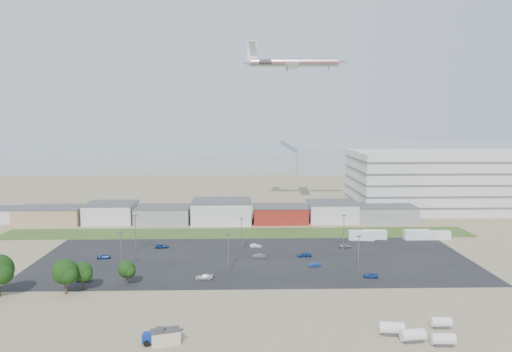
{
  "coord_description": "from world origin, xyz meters",
  "views": [
    {
      "loc": [
        1.9,
        -115.37,
        38.94
      ],
      "look_at": [
        5.58,
        22.0,
        23.13
      ],
      "focal_mm": 35.0,
      "sensor_mm": 36.0,
      "label": 1
    }
  ],
  "objects_px": {
    "parked_car_5": "(104,256)",
    "telehandler": "(156,336)",
    "box_trailer_a": "(361,235)",
    "parked_car_8": "(345,246)",
    "storage_tank_nw": "(392,328)",
    "airliner": "(294,63)",
    "parked_car_10": "(84,279)",
    "parked_car_1": "(315,265)",
    "parked_car_11": "(256,246)",
    "portable_shed": "(166,337)",
    "parked_car_7": "(259,256)",
    "parked_car_3": "(204,277)",
    "parked_car_12": "(304,255)",
    "parked_car_2": "(371,275)",
    "parked_car_9": "(162,246)"
  },
  "relations": [
    {
      "from": "storage_tank_nw",
      "to": "parked_car_1",
      "type": "bearing_deg",
      "value": 100.63
    },
    {
      "from": "portable_shed",
      "to": "parked_car_7",
      "type": "bearing_deg",
      "value": 54.98
    },
    {
      "from": "parked_car_2",
      "to": "parked_car_12",
      "type": "distance_m",
      "value": 23.82
    },
    {
      "from": "parked_car_1",
      "to": "parked_car_12",
      "type": "relative_size",
      "value": 0.83
    },
    {
      "from": "storage_tank_nw",
      "to": "parked_car_3",
      "type": "relative_size",
      "value": 1.03
    },
    {
      "from": "parked_car_10",
      "to": "box_trailer_a",
      "type": "bearing_deg",
      "value": -55.32
    },
    {
      "from": "storage_tank_nw",
      "to": "parked_car_12",
      "type": "bearing_deg",
      "value": 100.41
    },
    {
      "from": "parked_car_1",
      "to": "parked_car_11",
      "type": "xyz_separation_m",
      "value": [
        -15.08,
        20.17,
        0.02
      ]
    },
    {
      "from": "portable_shed",
      "to": "parked_car_1",
      "type": "bearing_deg",
      "value": 37.64
    },
    {
      "from": "parked_car_2",
      "to": "parked_car_5",
      "type": "xyz_separation_m",
      "value": [
        -70.5,
        18.76,
        0.0
      ]
    },
    {
      "from": "box_trailer_a",
      "to": "parked_car_5",
      "type": "height_order",
      "value": "box_trailer_a"
    },
    {
      "from": "storage_tank_nw",
      "to": "airliner",
      "type": "relative_size",
      "value": 0.1
    },
    {
      "from": "portable_shed",
      "to": "parked_car_3",
      "type": "relative_size",
      "value": 1.2
    },
    {
      "from": "parked_car_10",
      "to": "parked_car_1",
      "type": "bearing_deg",
      "value": -72.05
    },
    {
      "from": "parked_car_1",
      "to": "parked_car_9",
      "type": "xyz_separation_m",
      "value": [
        -43.55,
        20.42,
        0.02
      ]
    },
    {
      "from": "parked_car_2",
      "to": "portable_shed",
      "type": "bearing_deg",
      "value": -45.69
    },
    {
      "from": "parked_car_3",
      "to": "parked_car_5",
      "type": "bearing_deg",
      "value": -122.81
    },
    {
      "from": "portable_shed",
      "to": "parked_car_9",
      "type": "distance_m",
      "value": 66.09
    },
    {
      "from": "box_trailer_a",
      "to": "parked_car_7",
      "type": "bearing_deg",
      "value": -142.54
    },
    {
      "from": "parked_car_1",
      "to": "parked_car_3",
      "type": "relative_size",
      "value": 0.78
    },
    {
      "from": "airliner",
      "to": "parked_car_12",
      "type": "height_order",
      "value": "airliner"
    },
    {
      "from": "parked_car_7",
      "to": "telehandler",
      "type": "bearing_deg",
      "value": -22.68
    },
    {
      "from": "parked_car_2",
      "to": "parked_car_9",
      "type": "distance_m",
      "value": 63.58
    },
    {
      "from": "parked_car_1",
      "to": "parked_car_11",
      "type": "relative_size",
      "value": 0.96
    },
    {
      "from": "portable_shed",
      "to": "parked_car_8",
      "type": "height_order",
      "value": "portable_shed"
    },
    {
      "from": "parked_car_1",
      "to": "parked_car_2",
      "type": "relative_size",
      "value": 0.92
    },
    {
      "from": "airliner",
      "to": "parked_car_9",
      "type": "xyz_separation_m",
      "value": [
        -45.71,
        -57.04,
        -61.01
      ]
    },
    {
      "from": "telehandler",
      "to": "parked_car_5",
      "type": "bearing_deg",
      "value": 114.98
    },
    {
      "from": "parked_car_5",
      "to": "parked_car_11",
      "type": "distance_m",
      "value": 44.32
    },
    {
      "from": "airliner",
      "to": "parked_car_10",
      "type": "xyz_separation_m",
      "value": [
        -59.38,
        -88.0,
        -61.01
      ]
    },
    {
      "from": "portable_shed",
      "to": "parked_car_5",
      "type": "bearing_deg",
      "value": 98.97
    },
    {
      "from": "parked_car_2",
      "to": "airliner",
      "type": "bearing_deg",
      "value": -166.93
    },
    {
      "from": "parked_car_2",
      "to": "parked_car_10",
      "type": "xyz_separation_m",
      "value": [
        -69.72,
        -0.94,
        -0.05
      ]
    },
    {
      "from": "parked_car_1",
      "to": "parked_car_7",
      "type": "xyz_separation_m",
      "value": [
        -14.42,
        8.8,
        0.05
      ]
    },
    {
      "from": "parked_car_3",
      "to": "box_trailer_a",
      "type": "bearing_deg",
      "value": 128.48
    },
    {
      "from": "parked_car_8",
      "to": "parked_car_12",
      "type": "relative_size",
      "value": 0.92
    },
    {
      "from": "telehandler",
      "to": "parked_car_12",
      "type": "bearing_deg",
      "value": 60.22
    },
    {
      "from": "storage_tank_nw",
      "to": "parked_car_10",
      "type": "relative_size",
      "value": 1.11
    },
    {
      "from": "parked_car_8",
      "to": "portable_shed",
      "type": "bearing_deg",
      "value": 138.12
    },
    {
      "from": "portable_shed",
      "to": "parked_car_11",
      "type": "bearing_deg",
      "value": 58.61
    },
    {
      "from": "box_trailer_a",
      "to": "parked_car_2",
      "type": "height_order",
      "value": "box_trailer_a"
    },
    {
      "from": "box_trailer_a",
      "to": "parked_car_8",
      "type": "bearing_deg",
      "value": -119.98
    },
    {
      "from": "parked_car_5",
      "to": "telehandler",
      "type": "bearing_deg",
      "value": 20.47
    },
    {
      "from": "box_trailer_a",
      "to": "parked_car_10",
      "type": "bearing_deg",
      "value": -145.97
    },
    {
      "from": "parked_car_2",
      "to": "parked_car_7",
      "type": "relative_size",
      "value": 1.0
    },
    {
      "from": "parked_car_1",
      "to": "parked_car_2",
      "type": "height_order",
      "value": "parked_car_2"
    },
    {
      "from": "portable_shed",
      "to": "box_trailer_a",
      "type": "distance_m",
      "value": 89.89
    },
    {
      "from": "parked_car_7",
      "to": "parked_car_12",
      "type": "relative_size",
      "value": 0.91
    },
    {
      "from": "airliner",
      "to": "parked_car_1",
      "type": "xyz_separation_m",
      "value": [
        -2.16,
        -77.46,
        -61.03
      ]
    },
    {
      "from": "parked_car_8",
      "to": "storage_tank_nw",
      "type": "bearing_deg",
      "value": 169.22
    }
  ]
}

